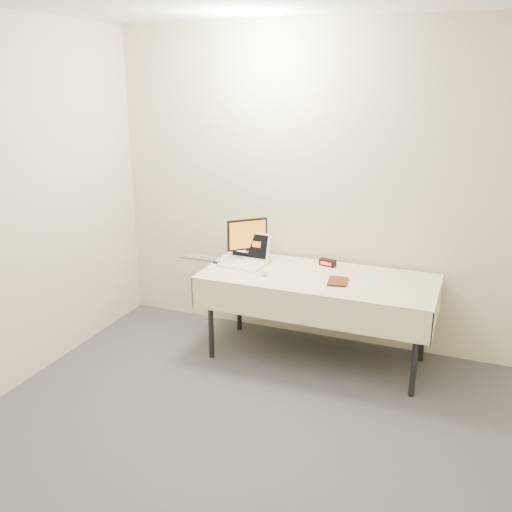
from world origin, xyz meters
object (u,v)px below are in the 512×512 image
at_px(laptop, 246,256).
at_px(book, 329,270).
at_px(monitor, 247,236).
at_px(table, 318,283).

relative_size(laptop, book, 1.94).
relative_size(monitor, book, 1.85).
distance_m(table, monitor, 0.75).
xyz_separation_m(monitor, book, (0.78, -0.26, -0.12)).
distance_m(laptop, book, 0.79).
relative_size(laptop, monitor, 1.05).
bearing_deg(table, laptop, 173.53).
relative_size(table, monitor, 5.05).
height_order(table, book, book).
bearing_deg(book, monitor, 154.00).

